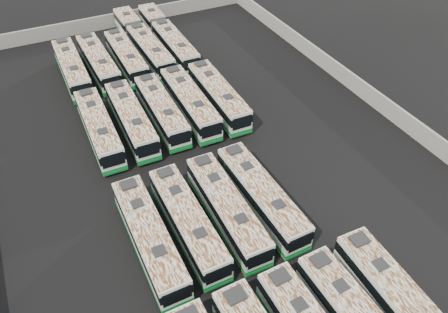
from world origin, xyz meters
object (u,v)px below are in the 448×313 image
Objects in this scene: bus_midback_far_left at (99,128)px; bus_back_left at (99,63)px; bus_midback_far_right at (218,96)px; bus_midback_right at (190,103)px; bus_back_far_left at (72,69)px; bus_back_center at (126,57)px; bus_midfront_far_left at (150,238)px; bus_midfront_right at (261,196)px; bus_back_far_right at (167,37)px; bus_midback_center at (162,110)px; bus_front_far_right at (401,306)px; bus_back_right at (143,41)px; bus_midfront_center at (227,209)px; bus_midfront_left at (188,222)px; bus_midback_left at (132,119)px.

bus_back_left reaches higher than bus_midback_far_left.
bus_midback_far_left is 14.25m from bus_midback_far_right.
bus_back_far_left is (-10.66, 13.94, -0.03)m from bus_midback_right.
bus_back_center is at bearing 105.26° from bus_midback_right.
bus_back_left reaches higher than bus_midfront_far_left.
bus_back_center is (7.18, 30.42, -0.03)m from bus_midfront_far_left.
bus_back_left is (-7.17, 30.55, 0.02)m from bus_midfront_right.
bus_midback_far_left reaches higher than bus_back_far_right.
bus_back_far_left is 1.00× the size of bus_back_left.
bus_midback_center is 0.97× the size of bus_back_far_left.
bus_midfront_far_left is at bearing 179.12° from bus_midfront_right.
bus_midfront_right is at bearing -95.45° from bus_back_far_right.
bus_midback_center is 18.40m from bus_back_far_right.
bus_midfront_far_left is 18.17m from bus_midback_center.
bus_back_far_left is at bearing 90.00° from bus_midfront_far_left.
bus_midfront_right reaches higher than bus_back_center.
bus_front_far_right reaches higher than bus_back_right.
bus_midfront_center is at bearing -96.61° from bus_back_right.
bus_midfront_left is at bearing -91.20° from bus_back_left.
bus_front_far_right is 0.99× the size of bus_midback_right.
bus_back_left is at bearing -156.10° from bus_back_right.
bus_midback_left is at bearing -176.01° from bus_midback_center.
bus_midfront_far_left is 16.52m from bus_midback_far_left.
bus_back_center is at bearing 76.64° from bus_midback_left.
bus_back_far_left is at bearing 90.90° from bus_midback_far_left.
bus_midfront_left is 0.97× the size of bus_midback_left.
bus_back_far_left is at bearing 128.61° from bus_midback_right.
bus_midback_right is at bearing -52.11° from bus_back_far_left.
bus_midfront_far_left is 1.00× the size of bus_midback_far_left.
bus_midfront_center is 0.98× the size of bus_back_left.
bus_midback_center is at bearing 90.76° from bus_midfront_center.
bus_midback_far_right is 1.04× the size of bus_back_center.
bus_midback_right is 17.43m from bus_back_far_right.
bus_back_far_left is (-3.53, 30.36, 0.05)m from bus_midfront_left.
bus_back_center is (-7.04, 13.99, -0.06)m from bus_midback_far_right.
bus_midfront_far_left is 0.64× the size of bus_back_right.
bus_back_far_left is (-3.61, 14.04, 0.01)m from bus_midback_left.
bus_back_far_right reaches higher than bus_back_center.
bus_midback_far_left reaches higher than bus_midfront_center.
bus_midfront_left is 0.98× the size of bus_midfront_right.
bus_midfront_far_left is 1.02× the size of bus_back_center.
bus_back_center is at bearing -135.45° from bus_back_right.
bus_midback_far_left is at bearing 121.79° from bus_midfront_right.
bus_midback_center is at bearing 179.22° from bus_midback_far_right.
bus_midback_far_right reaches higher than bus_back_center.
bus_midback_right reaches higher than bus_midback_far_right.
bus_midback_right is 14.23m from bus_back_center.
bus_front_far_right reaches higher than bus_midfront_center.
bus_midfront_center is 34.01m from bus_back_right.
bus_midfront_left is at bearing -101.41° from bus_midback_center.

